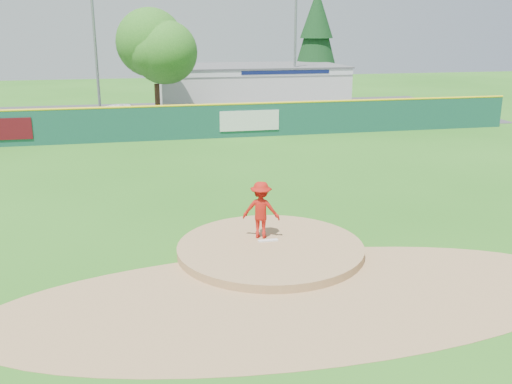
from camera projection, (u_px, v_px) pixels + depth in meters
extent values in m
plane|color=#286B19|center=(270.00, 253.00, 16.87)|extent=(120.00, 120.00, 0.00)
cylinder|color=#9E774C|center=(270.00, 253.00, 16.87)|extent=(5.50, 5.50, 0.50)
cube|color=white|center=(268.00, 240.00, 17.08)|extent=(0.60, 0.15, 0.04)
cylinder|color=#9E774C|center=(299.00, 298.00, 14.06)|extent=(15.40, 15.40, 0.01)
cube|color=#38383A|center=(184.00, 116.00, 42.19)|extent=(44.00, 16.00, 0.02)
imported|color=#B0160F|center=(261.00, 210.00, 17.17)|extent=(1.29, 1.01, 1.75)
imported|color=white|center=(127.00, 116.00, 37.50)|extent=(5.68, 3.65, 1.46)
cube|color=silver|center=(250.00, 86.00, 47.65)|extent=(15.00, 8.00, 3.20)
cube|color=white|center=(261.00, 73.00, 43.49)|extent=(15.00, 0.06, 0.55)
cube|color=#0F194C|center=(286.00, 72.00, 43.86)|extent=(7.00, 0.03, 0.28)
cube|color=#59595B|center=(250.00, 66.00, 47.19)|extent=(15.20, 8.20, 0.12)
cube|color=silver|center=(250.00, 121.00, 34.02)|extent=(3.60, 0.04, 1.20)
cube|color=#164A3D|center=(198.00, 122.00, 33.47)|extent=(40.00, 0.10, 2.00)
cylinder|color=yellow|center=(198.00, 105.00, 33.19)|extent=(40.00, 0.14, 0.14)
cylinder|color=#382314|center=(158.00, 103.00, 39.54)|extent=(0.36, 0.36, 2.60)
sphere|color=#387F23|center=(155.00, 55.00, 38.63)|extent=(5.60, 5.60, 5.60)
cylinder|color=#382314|center=(315.00, 89.00, 53.05)|extent=(0.40, 0.40, 1.60)
cone|color=#113A16|center=(316.00, 36.00, 51.72)|extent=(4.40, 4.40, 7.90)
cylinder|color=gray|center=(95.00, 40.00, 39.42)|extent=(0.20, 0.20, 11.00)
cylinder|color=gray|center=(295.00, 45.00, 44.49)|extent=(0.20, 0.20, 10.00)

